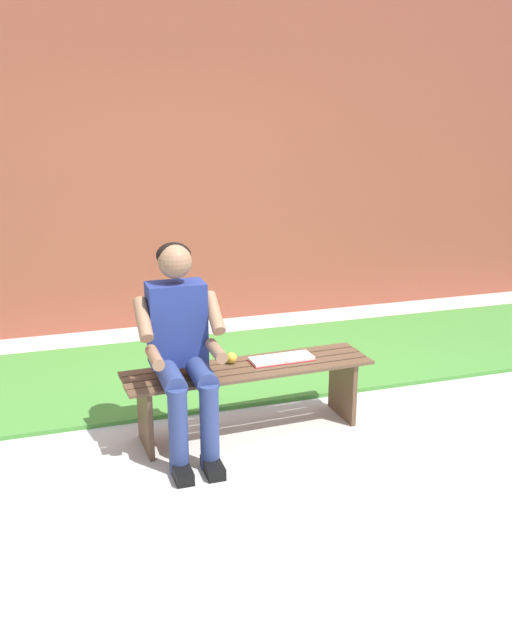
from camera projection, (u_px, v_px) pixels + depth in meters
name	position (u px, v px, depth m)	size (l,w,h in m)	color
ground_plane	(122.00, 554.00, 3.24)	(10.00, 7.00, 0.04)	beige
grass_strip	(207.00, 368.00, 5.44)	(9.00, 1.56, 0.03)	#478C38
brick_wall	(111.00, 158.00, 6.10)	(9.50, 0.24, 3.12)	#9E4C38
bench_near	(249.00, 383.00, 4.32)	(1.59, 0.46, 0.45)	brown
person_seated	(181.00, 342.00, 3.99)	(0.50, 0.69, 1.25)	navy
apple	(231.00, 358.00, 4.33)	(0.07, 0.07, 0.07)	gold
book_open	(282.00, 359.00, 4.38)	(0.42, 0.18, 0.02)	white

